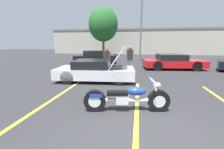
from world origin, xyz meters
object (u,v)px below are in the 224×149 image
(light_pole, at_px, (142,22))
(tree_background, at_px, (103,25))
(spectator_by_show_car, at_px, (107,57))
(parked_car_left_row, at_px, (95,57))
(parked_car_mid_row, at_px, (173,62))
(show_car_hood_open, at_px, (96,71))
(spectator_near_motorcycle, at_px, (130,56))
(motorcycle, at_px, (127,98))

(light_pole, xyz_separation_m, tree_background, (-5.55, 5.84, 0.45))
(light_pole, xyz_separation_m, spectator_by_show_car, (-2.58, -5.67, -3.21))
(tree_background, relative_size, spectator_by_show_car, 4.44)
(parked_car_left_row, relative_size, parked_car_mid_row, 0.94)
(show_car_hood_open, xyz_separation_m, spectator_near_motorcycle, (1.63, 2.84, 0.52))
(parked_car_mid_row, bearing_deg, motorcycle, -116.90)
(show_car_hood_open, bearing_deg, tree_background, 95.94)
(tree_background, relative_size, motorcycle, 2.82)
(show_car_hood_open, distance_m, parked_car_mid_row, 6.65)
(tree_background, bearing_deg, show_car_hood_open, -78.35)
(tree_background, distance_m, parked_car_mid_row, 13.73)
(tree_background, bearing_deg, motorcycle, -74.77)
(parked_car_left_row, xyz_separation_m, spectator_near_motorcycle, (3.69, -3.85, 0.47))
(light_pole, xyz_separation_m, parked_car_left_row, (-4.51, -2.51, -3.56))
(show_car_hood_open, xyz_separation_m, spectator_by_show_car, (-0.13, 3.52, 0.39))
(parked_car_left_row, bearing_deg, parked_car_mid_row, -32.30)
(motorcycle, bearing_deg, parked_car_mid_row, 59.96)
(motorcycle, bearing_deg, tree_background, 95.28)
(tree_background, xyz_separation_m, spectator_by_show_car, (2.97, -11.51, -3.67))
(tree_background, xyz_separation_m, show_car_hood_open, (3.10, -15.04, -4.06))
(light_pole, relative_size, spectator_by_show_car, 4.72)
(motorcycle, relative_size, spectator_by_show_car, 1.58)
(show_car_hood_open, distance_m, spectator_by_show_car, 3.55)
(tree_background, height_order, spectator_by_show_car, tree_background)
(parked_car_left_row, bearing_deg, spectator_near_motorcycle, -61.48)
(tree_background, xyz_separation_m, parked_car_left_row, (1.04, -8.35, -4.02))
(tree_background, bearing_deg, spectator_near_motorcycle, -68.80)
(show_car_hood_open, bearing_deg, spectator_by_show_car, 86.43)
(parked_car_mid_row, relative_size, spectator_near_motorcycle, 2.60)
(parked_car_left_row, bearing_deg, light_pole, 13.84)
(tree_background, height_order, parked_car_mid_row, tree_background)
(motorcycle, bearing_deg, spectator_near_motorcycle, 82.66)
(light_pole, bearing_deg, parked_car_left_row, -150.91)
(tree_background, distance_m, spectator_by_show_car, 12.44)
(spectator_by_show_car, bearing_deg, tree_background, 104.46)
(spectator_near_motorcycle, bearing_deg, parked_car_left_row, 133.77)
(light_pole, bearing_deg, motorcycle, -92.44)
(light_pole, bearing_deg, parked_car_mid_row, -62.81)
(light_pole, distance_m, spectator_by_show_car, 7.01)
(motorcycle, xyz_separation_m, parked_car_left_row, (-3.97, 10.07, 0.20))
(light_pole, height_order, motorcycle, light_pole)
(spectator_near_motorcycle, xyz_separation_m, spectator_by_show_car, (-1.76, 0.69, -0.13))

